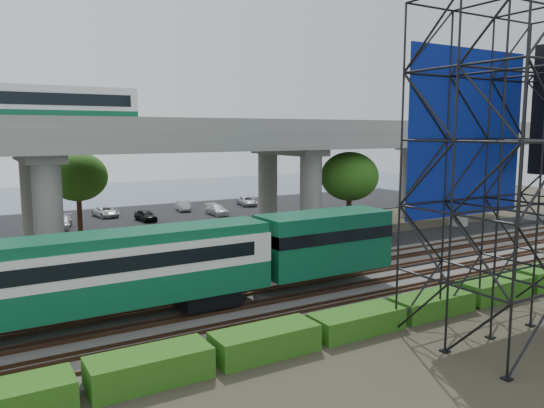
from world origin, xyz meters
TOP-DOWN VIEW (x-y plane):
  - ground at (0.00, 0.00)m, footprint 140.00×140.00m
  - ballast_bed at (0.00, 2.00)m, footprint 90.00×12.00m
  - service_road at (0.00, 10.50)m, footprint 90.00×5.00m
  - parking_lot at (0.00, 34.00)m, footprint 90.00×18.00m
  - harbor_water at (0.00, 56.00)m, footprint 140.00×40.00m
  - rail_tracks at (0.00, 2.00)m, footprint 90.00×9.52m
  - commuter_train at (-8.25, 2.00)m, footprint 29.30×3.06m
  - overpass at (-0.69, 16.00)m, footprint 80.00×12.00m
  - scaffold_tower at (7.31, -7.98)m, footprint 9.36×6.36m
  - hedge_strip at (1.01, -4.30)m, footprint 34.60×1.80m
  - trees at (-4.67, 16.17)m, footprint 40.94×16.94m
  - suv at (-3.91, 11.06)m, footprint 5.70×4.35m
  - parked_cars at (1.18, 33.55)m, footprint 36.54×9.35m

SIDE VIEW (x-z plane):
  - ground at x=0.00m, z-range 0.00..0.00m
  - harbor_water at x=0.00m, z-range 0.00..0.03m
  - service_road at x=0.00m, z-range 0.00..0.08m
  - parking_lot at x=0.00m, z-range 0.00..0.08m
  - ballast_bed at x=0.00m, z-range 0.00..0.20m
  - rail_tracks at x=0.00m, z-range 0.20..0.36m
  - hedge_strip at x=1.01m, z-range -0.04..1.16m
  - parked_cars at x=1.18m, z-range 0.05..1.25m
  - suv at x=-3.91m, z-range 0.08..1.52m
  - commuter_train at x=-8.25m, z-range 0.73..5.03m
  - trees at x=-4.67m, z-range 1.73..9.42m
  - scaffold_tower at x=7.31m, z-range -0.03..14.97m
  - overpass at x=-0.69m, z-range 2.01..14.41m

